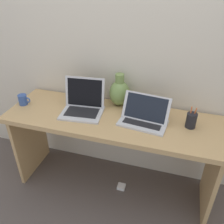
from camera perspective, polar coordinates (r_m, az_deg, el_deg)
name	(u,v)px	position (r m, az deg, el deg)	size (l,w,h in m)	color
ground_plane	(112,184)	(2.35, 0.00, -16.86)	(6.00, 6.00, 0.00)	#564C47
back_wall	(124,49)	(1.94, 2.78, 14.91)	(4.40, 0.04, 2.40)	beige
desk	(112,133)	(1.94, 0.00, -5.05)	(1.70, 0.55, 0.75)	tan
laptop_left	(83,103)	(1.92, -6.90, 2.10)	(0.35, 0.29, 0.26)	silver
laptop_right	(144,116)	(1.79, 7.75, -0.90)	(0.37, 0.25, 0.20)	silver
green_vase	(119,92)	(1.97, 1.81, 4.75)	(0.17, 0.17, 0.28)	#75934C
coffee_mug	(23,100)	(2.14, -20.57, 2.79)	(0.11, 0.07, 0.09)	#335199
pen_cup	(191,120)	(1.81, 18.49, -1.90)	(0.07, 0.07, 0.17)	black
power_brick	(121,187)	(2.31, 2.25, -17.48)	(0.07, 0.07, 0.03)	white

